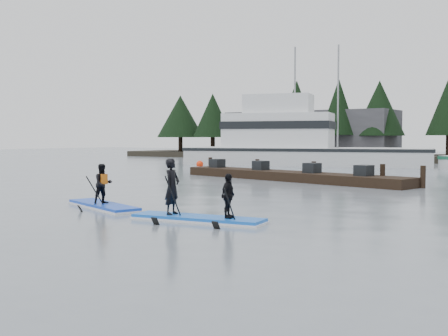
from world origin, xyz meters
The scene contains 10 objects.
ground centered at (0.00, 0.00, 0.00)m, with size 160.00×160.00×0.00m, color slate.
far_shore centered at (0.00, 42.00, 0.30)m, with size 70.00×8.00×0.60m, color #2D281E.
treeline centered at (0.00, 42.00, 0.00)m, with size 60.00×4.00×8.00m, color black, non-canonical shape.
waterfront_building centered at (-14.00, 44.00, 2.50)m, with size 18.00×6.00×5.00m, color #4C4C51.
fishing_boat_large centered at (-8.42, 29.78, 0.82)m, with size 19.95×10.07×10.67m.
floating_dock centered at (-1.71, 14.75, 0.23)m, with size 13.83×1.84×0.46m, color black.
buoy_b centered at (-0.45, 21.64, 0.00)m, with size 0.54×0.54×0.54m, color #FF320C.
buoy_a centered at (-13.98, 23.77, 0.00)m, with size 0.55×0.55×0.55m, color #FF320C.
paddleboard_solo centered at (-1.52, 1.26, 0.41)m, with size 3.65×2.03×1.84m.
paddleboard_duo centered at (2.66, 0.61, 0.49)m, with size 3.79×1.46×2.15m.
Camera 1 is at (11.56, -11.52, 2.26)m, focal length 45.00 mm.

